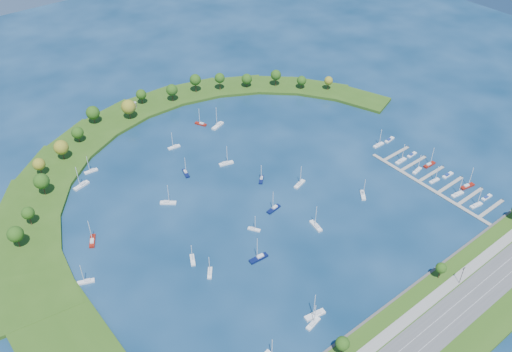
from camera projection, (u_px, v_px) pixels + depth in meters
ground at (255, 189)px, 311.72m from camera, size 700.00×700.00×0.00m
south_shoreline at (433, 329)px, 235.59m from camera, size 420.00×43.10×11.60m
breakwater at (140, 178)px, 318.21m from camera, size 286.74×247.64×2.00m
breakwater_trees at (143, 118)px, 351.81m from camera, size 239.33×92.35×14.11m
harbor_tower at (135, 105)px, 377.59m from camera, size 2.60×2.60×4.08m
dock_system at (436, 182)px, 316.07m from camera, size 24.28×82.00×1.60m
moored_boat_0 at (186, 173)px, 322.31m from camera, size 4.54×8.63×12.21m
moored_boat_1 at (92, 241)px, 277.76m from camera, size 6.82×9.35×13.63m
moored_boat_2 at (363, 194)px, 306.55m from camera, size 7.02×7.83×12.11m
moored_boat_3 at (201, 124)px, 364.60m from camera, size 5.72×8.37×12.07m
moored_boat_4 at (315, 314)px, 241.47m from camera, size 10.19×4.43×14.50m
moored_boat_5 at (313, 323)px, 237.88m from camera, size 8.53×3.89×12.10m
moored_boat_6 at (86, 281)px, 256.66m from camera, size 8.22×5.12×11.72m
moored_boat_7 at (261, 179)px, 317.60m from camera, size 6.99×6.89×11.27m
moored_boat_8 at (192, 259)px, 267.65m from camera, size 5.33×7.68×11.09m
moored_boat_9 at (226, 163)px, 329.83m from camera, size 9.16×4.71×12.96m
moored_boat_10 at (259, 258)px, 268.39m from camera, size 10.09×3.52×14.56m
moored_boat_11 at (300, 184)px, 314.14m from camera, size 9.14×4.81×12.94m
moored_boat_12 at (168, 202)px, 301.26m from camera, size 8.36×7.58×12.99m
moored_boat_13 at (210, 273)px, 260.93m from camera, size 6.08×6.94×10.65m
moored_boat_14 at (274, 208)px, 297.18m from camera, size 9.18×3.77×13.10m
moored_boat_16 at (91, 171)px, 323.86m from camera, size 8.11×3.01×11.65m
moored_boat_17 at (174, 147)px, 343.47m from camera, size 8.12×3.30×11.59m
moored_boat_18 at (218, 125)px, 362.70m from camera, size 10.64×6.12×15.09m
moored_boat_19 at (254, 229)px, 284.74m from camera, size 5.14×6.68×9.85m
moored_boat_20 at (316, 226)px, 286.54m from camera, size 4.13×9.44×13.42m
moored_boat_21 at (81, 185)px, 313.07m from camera, size 10.14×5.08×14.36m
docked_boat_0 at (476, 205)px, 299.61m from camera, size 8.24×3.42×11.75m
docked_boat_1 at (487, 197)px, 305.12m from camera, size 7.62×2.46×1.54m
docked_boat_2 at (457, 194)px, 307.02m from camera, size 8.44×3.46×12.05m
docked_boat_3 at (467, 186)px, 312.62m from camera, size 9.47×4.11×13.47m
docked_boat_4 at (434, 180)px, 316.69m from camera, size 7.32×2.63×10.54m
docked_boat_5 at (448, 175)px, 320.96m from camera, size 8.13×2.45×1.65m
docked_boat_6 at (417, 170)px, 324.26m from camera, size 8.15×3.45×11.61m
docked_boat_7 at (429, 164)px, 328.83m from camera, size 8.70×2.70×12.67m
docked_boat_8 at (401, 161)px, 331.77m from camera, size 8.56×2.65×12.48m
docked_boat_9 at (412, 155)px, 337.15m from camera, size 7.72×2.52×1.55m
docked_boat_10 at (379, 145)px, 345.17m from camera, size 8.11×2.33×11.90m
docked_boat_11 at (389, 140)px, 349.97m from camera, size 8.27×3.22×1.64m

